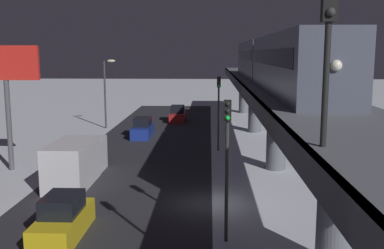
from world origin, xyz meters
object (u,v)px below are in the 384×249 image
Objects in this scene: rail_signal at (328,37)px; sedan_yellow at (63,220)px; box_truck at (77,161)px; sedan_red at (178,115)px; sedan_blue at (143,129)px; traffic_light_near at (227,150)px; traffic_light_mid at (219,103)px; commercial_billboard at (6,75)px; subway_train at (271,60)px.

rail_signal reaches higher than sedan_yellow.
sedan_red is at bearing -100.39° from box_truck.
sedan_red is 0.95× the size of sedan_blue.
rail_signal is 9.37m from traffic_light_near.
traffic_light_near is at bearing 90.00° from traffic_light_mid.
commercial_billboard is (15.08, 7.05, 2.63)m from traffic_light_mid.
sedan_red is at bearing -82.45° from traffic_light_near.
traffic_light_near is at bearing -82.45° from sedan_red.
sedan_blue is 15.99m from box_truck.
sedan_blue is 1.00× the size of sedan_yellow.
commercial_billboard is at bearing 14.05° from subway_train.
box_truck is (4.80, 26.19, 0.56)m from sedan_red.
rail_signal is (1.96, 24.57, 0.95)m from subway_train.
traffic_light_mid reaches higher than box_truck.
rail_signal is 44.61m from sedan_red.
sedan_blue is 0.63× the size of box_truck.
box_truck reaches higher than sedan_yellow.
traffic_light_near is 0.72× the size of commercial_billboard.
sedan_red and sedan_yellow have the same top height.
traffic_light_mid is (4.06, -2.26, -3.63)m from subway_train.
sedan_yellow is at bearing 90.00° from sedan_blue.
rail_signal is 35.30m from sedan_blue.
traffic_light_mid reaches higher than sedan_yellow.
commercial_billboard is at bearing -113.76° from sedan_red.
sedan_red is (8.76, -18.78, -7.05)m from subway_train.
commercial_billboard is (10.38, 23.58, 6.04)m from sedan_red.
traffic_light_near is (-4.70, 35.46, 3.41)m from sedan_red.
rail_signal is at bearing 104.93° from traffic_light_near.
sedan_red is 0.69× the size of traffic_light_mid.
traffic_light_mid is (-4.70, 16.53, 3.41)m from sedan_red.
sedan_red is 26.46m from commercial_billboard.
sedan_blue is at bearing -73.78° from rail_signal.
sedan_yellow is (11.56, 16.38, -7.03)m from subway_train.
commercial_billboard is at bearing -56.81° from sedan_yellow.
sedan_blue is 0.52× the size of commercial_billboard.
subway_train is at bearing -103.70° from traffic_light_near.
sedan_red is 0.69× the size of traffic_light_near.
subway_train reaches higher than traffic_light_mid.
sedan_red is at bearing -74.12° from traffic_light_mid.
traffic_light_near reaches higher than sedan_blue.
subway_train is 4.98× the size of box_truck.
subway_train is at bearing -64.99° from sedan_red.
traffic_light_mid is at bearing -134.51° from box_truck.
traffic_light_near reaches higher than box_truck.
sedan_yellow is (-0.00, 24.83, 0.00)m from sedan_blue.
sedan_yellow is at bearing 123.19° from commercial_billboard.
subway_train reaches higher than sedan_yellow.
traffic_light_near is (-9.50, 9.27, 2.85)m from box_truck.
box_truck is at bearing -77.44° from sedan_yellow.
traffic_light_mid is at bearing -29.08° from subway_train.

